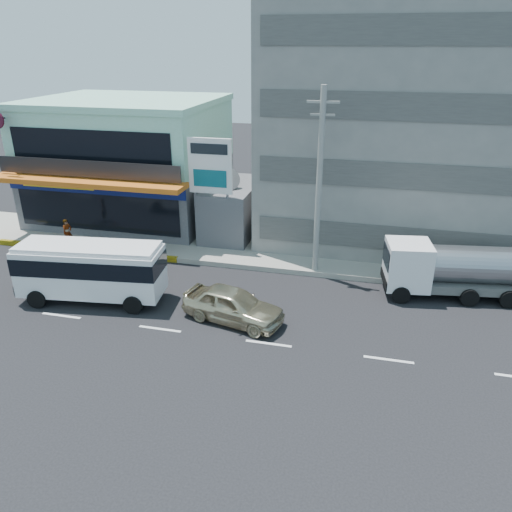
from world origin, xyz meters
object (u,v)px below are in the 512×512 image
at_px(minibus, 90,267).
at_px(tanker_truck, 451,269).
at_px(sedan, 233,305).
at_px(motorcycle_rider, 69,242).
at_px(concrete_building, 400,127).
at_px(satellite_dish, 228,188).
at_px(utility_pole_near, 319,184).
at_px(shop_building, 131,163).
at_px(billboard, 210,172).

height_order(minibus, tanker_truck, minibus).
bearing_deg(sedan, minibus, 101.32).
relative_size(minibus, sedan, 1.52).
relative_size(sedan, motorcycle_rider, 2.19).
bearing_deg(sedan, concrete_building, -13.40).
height_order(satellite_dish, utility_pole_near, utility_pole_near).
height_order(utility_pole_near, sedan, utility_pole_near).
xyz_separation_m(shop_building, satellite_dish, (8.00, -2.95, -0.42)).
height_order(billboard, sedan, billboard).
bearing_deg(satellite_dish, minibus, -115.21).
xyz_separation_m(satellite_dish, sedan, (3.00, -9.50, -2.76)).
relative_size(shop_building, concrete_building, 0.77).
bearing_deg(billboard, minibus, -117.39).
bearing_deg(shop_building, motorcycle_rider, -96.60).
distance_m(concrete_building, satellite_dish, 11.30).
height_order(billboard, tanker_truck, billboard).
bearing_deg(shop_building, concrete_building, 3.35).
bearing_deg(shop_building, sedan, -48.53).
xyz_separation_m(billboard, motorcycle_rider, (-8.33, -2.40, -4.21)).
bearing_deg(minibus, utility_pole_near, 28.32).
bearing_deg(utility_pole_near, billboard, 164.52).
distance_m(shop_building, concrete_building, 18.28).
relative_size(utility_pole_near, motorcycle_rider, 4.58).
bearing_deg(minibus, concrete_building, 42.59).
bearing_deg(shop_building, utility_pole_near, -25.06).
relative_size(satellite_dish, tanker_truck, 0.21).
height_order(shop_building, sedan, shop_building).
relative_size(shop_building, satellite_dish, 8.27).
distance_m(concrete_building, billboard, 12.17).
xyz_separation_m(billboard, minibus, (-3.81, -7.36, -3.17)).
distance_m(concrete_building, minibus, 20.13).
bearing_deg(tanker_truck, billboard, 168.43).
height_order(satellite_dish, tanker_truck, satellite_dish).
bearing_deg(sedan, billboard, 38.45).
xyz_separation_m(concrete_building, minibus, (-14.31, -13.16, -5.24)).
distance_m(satellite_dish, minibus, 10.28).
bearing_deg(satellite_dish, concrete_building, 21.80).
xyz_separation_m(shop_building, concrete_building, (18.00, 1.05, 3.00)).
xyz_separation_m(tanker_truck, motorcycle_rider, (-21.73, 0.34, -0.77)).
relative_size(shop_building, utility_pole_near, 1.24).
relative_size(concrete_building, utility_pole_near, 1.60).
bearing_deg(sedan, shop_building, 55.48).
relative_size(satellite_dish, motorcycle_rider, 0.69).
relative_size(shop_building, tanker_truck, 1.70).
bearing_deg(motorcycle_rider, shop_building, 83.40).
bearing_deg(satellite_dish, billboard, -105.52).
relative_size(billboard, tanker_truck, 0.95).
bearing_deg(satellite_dish, sedan, -72.47).
height_order(shop_building, satellite_dish, shop_building).
distance_m(shop_building, sedan, 16.91).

